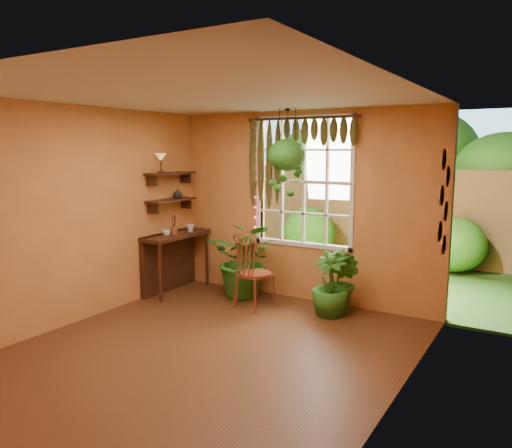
{
  "coord_description": "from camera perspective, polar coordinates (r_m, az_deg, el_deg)",
  "views": [
    {
      "loc": [
        3.08,
        -4.13,
        2.16
      ],
      "look_at": [
        -0.11,
        1.15,
        1.23
      ],
      "focal_mm": 35.0,
      "sensor_mm": 36.0,
      "label": 1
    }
  ],
  "objects": [
    {
      "name": "wall_back",
      "position": [
        7.13,
        5.37,
        1.99
      ],
      "size": [
        4.0,
        0.0,
        4.0
      ],
      "primitive_type": "plane",
      "rotation": [
        1.57,
        0.0,
        0.0
      ],
      "color": "#CD8246",
      "rests_on": "floor"
    },
    {
      "name": "backyard",
      "position": [
        11.39,
        16.68,
        3.79
      ],
      "size": [
        14.0,
        10.0,
        12.0
      ],
      "color": "#205016",
      "rests_on": "ground"
    },
    {
      "name": "windsor_chair",
      "position": [
        6.86,
        -0.27,
        -6.77
      ],
      "size": [
        0.55,
        0.57,
        1.2
      ],
      "rotation": [
        0.0,
        0.0,
        -0.26
      ],
      "color": "maroon",
      "rests_on": "floor"
    },
    {
      "name": "wall_right",
      "position": [
        4.34,
        16.26,
        -2.57
      ],
      "size": [
        0.0,
        4.5,
        4.5
      ],
      "primitive_type": "plane",
      "rotation": [
        1.57,
        0.0,
        -1.57
      ],
      "color": "#CD8246",
      "rests_on": "floor"
    },
    {
      "name": "string_lights",
      "position": [
        7.4,
        -0.11,
        5.38
      ],
      "size": [
        0.03,
        0.03,
        1.54
      ],
      "primitive_type": null,
      "color": "#FF2633",
      "rests_on": "window"
    },
    {
      "name": "potted_plant_mid",
      "position": [
        6.72,
        9.87,
        -6.51
      ],
      "size": [
        0.58,
        0.53,
        0.86
      ],
      "primitive_type": "imported",
      "rotation": [
        0.0,
        0.0,
        -0.39
      ],
      "color": "#1B5316",
      "rests_on": "floor"
    },
    {
      "name": "brush_jar",
      "position": [
        7.58,
        -9.34,
        -0.08
      ],
      "size": [
        0.1,
        0.1,
        0.35
      ],
      "color": "brown",
      "rests_on": "counter_ledge"
    },
    {
      "name": "tiffany_lamp",
      "position": [
        7.39,
        -10.84,
        7.37
      ],
      "size": [
        0.17,
        0.17,
        0.28
      ],
      "color": "#533217",
      "rests_on": "shelf_upper"
    },
    {
      "name": "window",
      "position": [
        7.12,
        5.52,
        4.81
      ],
      "size": [
        1.52,
        0.1,
        1.86
      ],
      "color": "white",
      "rests_on": "wall_back"
    },
    {
      "name": "cup_a",
      "position": [
        7.43,
        -10.21,
        -1.01
      ],
      "size": [
        0.14,
        0.14,
        0.09
      ],
      "primitive_type": "imported",
      "rotation": [
        0.0,
        0.0,
        0.29
      ],
      "color": "silver",
      "rests_on": "counter_ledge"
    },
    {
      "name": "wall_plates",
      "position": [
        6.05,
        20.57,
        2.21
      ],
      "size": [
        0.04,
        0.32,
        1.1
      ],
      "primitive_type": null,
      "color": "#FFF5D0",
      "rests_on": "wall_right"
    },
    {
      "name": "wall_left",
      "position": [
        6.59,
        -19.58,
        0.99
      ],
      "size": [
        0.0,
        4.5,
        4.5
      ],
      "primitive_type": "plane",
      "rotation": [
        1.57,
        0.0,
        1.57
      ],
      "color": "#CD8246",
      "rests_on": "floor"
    },
    {
      "name": "shelf_upper",
      "position": [
        7.58,
        -9.73,
        5.71
      ],
      "size": [
        0.25,
        0.9,
        0.04
      ],
      "primitive_type": "cube",
      "color": "#3E1F11",
      "rests_on": "wall_left"
    },
    {
      "name": "floor",
      "position": [
        5.58,
        -5.27,
        -14.26
      ],
      "size": [
        4.5,
        4.5,
        0.0
      ],
      "primitive_type": "plane",
      "color": "#522F17",
      "rests_on": "ground"
    },
    {
      "name": "shelf_vase",
      "position": [
        7.71,
        -8.92,
        3.48
      ],
      "size": [
        0.17,
        0.17,
        0.15
      ],
      "primitive_type": "imported",
      "rotation": [
        0.0,
        0.0,
        0.25
      ],
      "color": "#B2AD99",
      "rests_on": "shelf_lower"
    },
    {
      "name": "counter_ledge",
      "position": [
        7.76,
        -9.69,
        -3.53
      ],
      "size": [
        0.4,
        1.2,
        0.9
      ],
      "color": "#3E1F11",
      "rests_on": "floor"
    },
    {
      "name": "cup_b",
      "position": [
        7.75,
        -7.51,
        -0.46
      ],
      "size": [
        0.14,
        0.14,
        0.11
      ],
      "primitive_type": "imported",
      "rotation": [
        0.0,
        0.0,
        0.24
      ],
      "color": "beige",
      "rests_on": "counter_ledge"
    },
    {
      "name": "shelf_lower",
      "position": [
        7.61,
        -9.65,
        2.7
      ],
      "size": [
        0.25,
        0.9,
        0.04
      ],
      "primitive_type": "cube",
      "color": "#3E1F11",
      "rests_on": "wall_left"
    },
    {
      "name": "potted_plant_left",
      "position": [
        7.32,
        -1.19,
        -4.03
      ],
      "size": [
        1.21,
        1.11,
        1.13
      ],
      "primitive_type": "imported",
      "rotation": [
        0.0,
        0.0,
        0.26
      ],
      "color": "#1B5316",
      "rests_on": "floor"
    },
    {
      "name": "valance_vine",
      "position": [
        7.04,
        4.53,
        9.48
      ],
      "size": [
        1.7,
        0.12,
        1.1
      ],
      "color": "#3E1F11",
      "rests_on": "window"
    },
    {
      "name": "potted_plant_right",
      "position": [
        6.59,
        8.44,
        -6.72
      ],
      "size": [
        0.57,
        0.57,
        0.87
      ],
      "primitive_type": "imported",
      "rotation": [
        0.0,
        0.0,
        -0.19
      ],
      "color": "#1B5316",
      "rests_on": "floor"
    },
    {
      "name": "hanging_basket",
      "position": [
        6.79,
        3.56,
        7.34
      ],
      "size": [
        0.51,
        0.51,
        1.19
      ],
      "color": "black",
      "rests_on": "ceiling"
    },
    {
      "name": "ceiling",
      "position": [
        5.17,
        -5.7,
        14.49
      ],
      "size": [
        4.5,
        4.5,
        0.0
      ],
      "primitive_type": "plane",
      "rotation": [
        3.14,
        0.0,
        0.0
      ],
      "color": "silver",
      "rests_on": "wall_back"
    }
  ]
}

